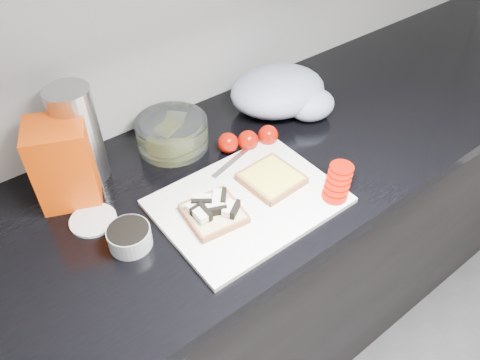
% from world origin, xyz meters
% --- Properties ---
extents(base_cabinet, '(3.50, 0.60, 0.86)m').
position_xyz_m(base_cabinet, '(0.00, 1.20, 0.43)').
color(base_cabinet, black).
rests_on(base_cabinet, ground).
extents(countertop, '(3.50, 0.64, 0.04)m').
position_xyz_m(countertop, '(0.00, 1.20, 0.88)').
color(countertop, black).
rests_on(countertop, base_cabinet).
extents(cutting_board, '(0.40, 0.30, 0.01)m').
position_xyz_m(cutting_board, '(0.06, 1.08, 0.91)').
color(cutting_board, white).
rests_on(cutting_board, countertop).
extents(bread_left, '(0.14, 0.14, 0.04)m').
position_xyz_m(bread_left, '(-0.03, 1.09, 0.92)').
color(bread_left, beige).
rests_on(bread_left, cutting_board).
extents(bread_right, '(0.14, 0.14, 0.02)m').
position_xyz_m(bread_right, '(0.15, 1.10, 0.92)').
color(bread_right, beige).
rests_on(bread_right, cutting_board).
extents(tomato_slices, '(0.14, 0.11, 0.03)m').
position_xyz_m(tomato_slices, '(0.26, 0.99, 0.93)').
color(tomato_slices, '#920E03').
rests_on(tomato_slices, cutting_board).
extents(knife, '(0.19, 0.06, 0.01)m').
position_xyz_m(knife, '(0.16, 1.22, 0.91)').
color(knife, '#B8B8BC').
rests_on(knife, cutting_board).
extents(seed_tub, '(0.09, 0.09, 0.05)m').
position_xyz_m(seed_tub, '(-0.20, 1.14, 0.93)').
color(seed_tub, '#AFB4B5').
rests_on(seed_tub, countertop).
extents(tub_lid, '(0.12, 0.12, 0.01)m').
position_xyz_m(tub_lid, '(-0.24, 1.25, 0.90)').
color(tub_lid, silver).
rests_on(tub_lid, countertop).
extents(glass_bowl, '(0.18, 0.18, 0.08)m').
position_xyz_m(glass_bowl, '(0.04, 1.37, 0.94)').
color(glass_bowl, silver).
rests_on(glass_bowl, countertop).
extents(bread_bag, '(0.16, 0.16, 0.20)m').
position_xyz_m(bread_bag, '(-0.24, 1.35, 1.00)').
color(bread_bag, '#FC3404').
rests_on(bread_bag, countertop).
extents(steel_canister, '(0.10, 0.10, 0.24)m').
position_xyz_m(steel_canister, '(-0.18, 1.40, 1.02)').
color(steel_canister, '#A7A7AB').
rests_on(steel_canister, countertop).
extents(grocery_bag, '(0.32, 0.30, 0.12)m').
position_xyz_m(grocery_bag, '(0.37, 1.32, 0.96)').
color(grocery_bag, '#ADBED5').
rests_on(grocery_bag, countertop).
extents(whole_tomatoes, '(0.15, 0.09, 0.05)m').
position_xyz_m(whole_tomatoes, '(0.19, 1.24, 0.93)').
color(whole_tomatoes, '#920E03').
rests_on(whole_tomatoes, countertop).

